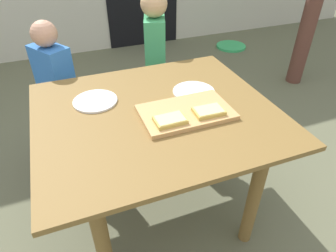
{
  "coord_description": "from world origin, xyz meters",
  "views": [
    {
      "loc": [
        -0.37,
        -1.12,
        1.46
      ],
      "look_at": [
        0.06,
        0.0,
        0.59
      ],
      "focal_mm": 31.91,
      "sensor_mm": 36.0,
      "label": 1
    }
  ],
  "objects_px": {
    "child_left": "(57,88)",
    "plate_white_left": "(95,101)",
    "plate_white_right": "(194,92)",
    "pizza_slice_near_left": "(170,120)",
    "child_right": "(155,54)",
    "garden_hose_coil": "(231,46)",
    "pizza_slice_near_right": "(209,111)",
    "dining_table": "(157,130)",
    "cutting_board": "(186,112)"
  },
  "relations": [
    {
      "from": "child_left",
      "to": "garden_hose_coil",
      "type": "relative_size",
      "value": 2.58
    },
    {
      "from": "child_right",
      "to": "plate_white_left",
      "type": "bearing_deg",
      "value": -129.98
    },
    {
      "from": "pizza_slice_near_right",
      "to": "plate_white_right",
      "type": "xyz_separation_m",
      "value": [
        0.03,
        0.23,
        -0.03
      ]
    },
    {
      "from": "pizza_slice_near_right",
      "to": "child_right",
      "type": "height_order",
      "value": "child_right"
    },
    {
      "from": "pizza_slice_near_right",
      "to": "child_right",
      "type": "xyz_separation_m",
      "value": [
        0.07,
        0.95,
        -0.11
      ]
    },
    {
      "from": "dining_table",
      "to": "child_right",
      "type": "relative_size",
      "value": 1.06
    },
    {
      "from": "plate_white_right",
      "to": "child_left",
      "type": "relative_size",
      "value": 0.23
    },
    {
      "from": "pizza_slice_near_right",
      "to": "child_right",
      "type": "distance_m",
      "value": 0.95
    },
    {
      "from": "dining_table",
      "to": "garden_hose_coil",
      "type": "bearing_deg",
      "value": 50.2
    },
    {
      "from": "cutting_board",
      "to": "garden_hose_coil",
      "type": "bearing_deg",
      "value": 53.17
    },
    {
      "from": "pizza_slice_near_left",
      "to": "garden_hose_coil",
      "type": "xyz_separation_m",
      "value": [
        1.72,
        2.22,
        -0.71
      ]
    },
    {
      "from": "cutting_board",
      "to": "pizza_slice_near_left",
      "type": "height_order",
      "value": "pizza_slice_near_left"
    },
    {
      "from": "plate_white_right",
      "to": "child_right",
      "type": "xyz_separation_m",
      "value": [
        0.03,
        0.72,
        -0.08
      ]
    },
    {
      "from": "cutting_board",
      "to": "plate_white_right",
      "type": "relative_size",
      "value": 1.94
    },
    {
      "from": "plate_white_left",
      "to": "garden_hose_coil",
      "type": "xyz_separation_m",
      "value": [
        1.99,
        1.9,
        -0.68
      ]
    },
    {
      "from": "pizza_slice_near_right",
      "to": "plate_white_left",
      "type": "relative_size",
      "value": 0.64
    },
    {
      "from": "plate_white_left",
      "to": "child_left",
      "type": "height_order",
      "value": "child_left"
    },
    {
      "from": "dining_table",
      "to": "garden_hose_coil",
      "type": "relative_size",
      "value": 2.99
    },
    {
      "from": "pizza_slice_near_left",
      "to": "plate_white_left",
      "type": "height_order",
      "value": "pizza_slice_near_left"
    },
    {
      "from": "pizza_slice_near_right",
      "to": "garden_hose_coil",
      "type": "relative_size",
      "value": 0.37
    },
    {
      "from": "dining_table",
      "to": "child_right",
      "type": "height_order",
      "value": "child_right"
    },
    {
      "from": "child_right",
      "to": "garden_hose_coil",
      "type": "relative_size",
      "value": 2.82
    },
    {
      "from": "pizza_slice_near_left",
      "to": "child_right",
      "type": "relative_size",
      "value": 0.13
    },
    {
      "from": "dining_table",
      "to": "child_left",
      "type": "xyz_separation_m",
      "value": [
        -0.43,
        0.7,
        -0.04
      ]
    },
    {
      "from": "child_left",
      "to": "plate_white_left",
      "type": "bearing_deg",
      "value": -71.24
    },
    {
      "from": "pizza_slice_near_right",
      "to": "plate_white_left",
      "type": "height_order",
      "value": "pizza_slice_near_right"
    },
    {
      "from": "child_left",
      "to": "garden_hose_coil",
      "type": "distance_m",
      "value": 2.63
    },
    {
      "from": "dining_table",
      "to": "garden_hose_coil",
      "type": "height_order",
      "value": "dining_table"
    },
    {
      "from": "cutting_board",
      "to": "plate_white_left",
      "type": "height_order",
      "value": "cutting_board"
    },
    {
      "from": "dining_table",
      "to": "pizza_slice_near_left",
      "type": "bearing_deg",
      "value": -81.92
    },
    {
      "from": "cutting_board",
      "to": "plate_white_left",
      "type": "relative_size",
      "value": 1.94
    },
    {
      "from": "dining_table",
      "to": "child_left",
      "type": "height_order",
      "value": "child_left"
    },
    {
      "from": "cutting_board",
      "to": "dining_table",
      "type": "bearing_deg",
      "value": 148.74
    },
    {
      "from": "pizza_slice_near_right",
      "to": "child_right",
      "type": "relative_size",
      "value": 0.13
    },
    {
      "from": "pizza_slice_near_right",
      "to": "child_right",
      "type": "bearing_deg",
      "value": 85.99
    },
    {
      "from": "child_right",
      "to": "garden_hose_coil",
      "type": "xyz_separation_m",
      "value": [
        1.46,
        1.27,
        -0.6
      ]
    },
    {
      "from": "dining_table",
      "to": "plate_white_right",
      "type": "xyz_separation_m",
      "value": [
        0.24,
        0.1,
        0.12
      ]
    },
    {
      "from": "cutting_board",
      "to": "garden_hose_coil",
      "type": "distance_m",
      "value": 2.79
    },
    {
      "from": "pizza_slice_near_left",
      "to": "child_left",
      "type": "bearing_deg",
      "value": 118.2
    },
    {
      "from": "dining_table",
      "to": "child_left",
      "type": "bearing_deg",
      "value": 121.44
    },
    {
      "from": "dining_table",
      "to": "child_right",
      "type": "distance_m",
      "value": 0.86
    },
    {
      "from": "pizza_slice_near_right",
      "to": "plate_white_left",
      "type": "xyz_separation_m",
      "value": [
        -0.46,
        0.32,
        -0.03
      ]
    },
    {
      "from": "cutting_board",
      "to": "child_right",
      "type": "height_order",
      "value": "child_right"
    },
    {
      "from": "child_left",
      "to": "garden_hose_coil",
      "type": "xyz_separation_m",
      "value": [
        2.17,
        1.39,
        -0.53
      ]
    },
    {
      "from": "garden_hose_coil",
      "to": "pizza_slice_near_left",
      "type": "bearing_deg",
      "value": -127.76
    },
    {
      "from": "pizza_slice_near_left",
      "to": "plate_white_right",
      "type": "height_order",
      "value": "pizza_slice_near_left"
    },
    {
      "from": "pizza_slice_near_right",
      "to": "child_left",
      "type": "height_order",
      "value": "child_left"
    },
    {
      "from": "plate_white_right",
      "to": "garden_hose_coil",
      "type": "height_order",
      "value": "plate_white_right"
    },
    {
      "from": "dining_table",
      "to": "garden_hose_coil",
      "type": "xyz_separation_m",
      "value": [
        1.74,
        2.09,
        -0.56
      ]
    },
    {
      "from": "plate_white_left",
      "to": "plate_white_right",
      "type": "height_order",
      "value": "same"
    }
  ]
}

